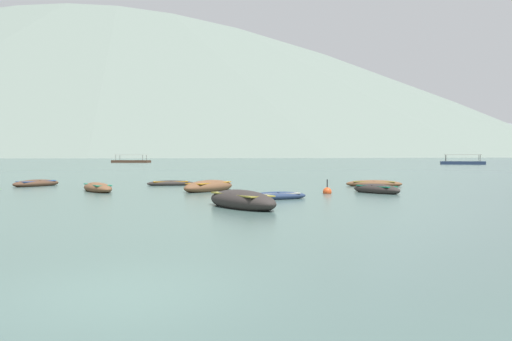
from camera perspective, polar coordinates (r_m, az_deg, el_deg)
ground_plane at (r=1508.00m, az=-0.50°, el=1.44°), size 6000.00×6000.00×0.00m
mountain_1 at (r=1524.12m, az=-13.29°, el=10.63°), size 2105.85×2105.85×488.70m
mountain_2 at (r=1432.42m, az=11.84°, el=7.57°), size 1058.98×1058.98×307.56m
rowboat_1 at (r=26.16m, az=2.06°, el=-2.64°), size 3.24×2.08×0.44m
rowboat_2 at (r=21.89m, az=-1.48°, el=-3.11°), size 3.57×4.56×0.88m
rowboat_3 at (r=37.89m, az=11.98°, el=-1.35°), size 3.82×1.71×0.53m
rowboat_4 at (r=31.15m, az=12.22°, el=-1.90°), size 2.69×3.37×0.63m
rowboat_5 at (r=38.59m, az=-8.74°, el=-1.32°), size 3.33×1.62×0.45m
rowboat_6 at (r=32.36m, az=-4.83°, el=-1.66°), size 3.46×4.72×0.79m
rowboat_8 at (r=40.15m, az=-21.57°, el=-1.25°), size 2.81×3.76×0.55m
rowboat_9 at (r=33.05m, az=-15.91°, el=-1.73°), size 3.09×4.11×0.64m
ferry_0 at (r=168.68m, az=-12.66°, el=0.94°), size 11.52×5.83×2.54m
ferry_1 at (r=139.83m, az=20.38°, el=0.77°), size 10.59×6.60×2.54m
mooring_buoy at (r=30.21m, az=7.30°, el=-2.17°), size 0.48×0.48×0.91m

